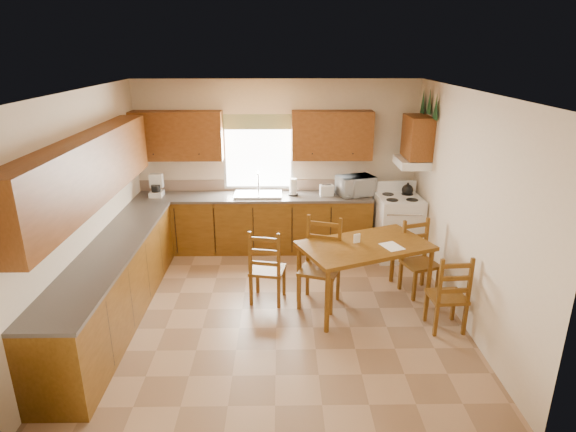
{
  "coord_description": "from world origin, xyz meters",
  "views": [
    {
      "loc": [
        0.07,
        -5.39,
        3.15
      ],
      "look_at": [
        0.15,
        0.3,
        1.15
      ],
      "focal_mm": 30.0,
      "sensor_mm": 36.0,
      "label": 1
    }
  ],
  "objects_px": {
    "dining_table": "(363,275)",
    "chair_near_left": "(268,265)",
    "chair_near_right": "(447,291)",
    "microwave": "(356,186)",
    "chair_far_left": "(319,264)",
    "stove": "(397,228)",
    "chair_far_right": "(421,259)"
  },
  "relations": [
    {
      "from": "chair_near_left",
      "to": "chair_far_left",
      "type": "relative_size",
      "value": 0.89
    },
    {
      "from": "chair_near_left",
      "to": "chair_near_right",
      "type": "height_order",
      "value": "chair_near_left"
    },
    {
      "from": "stove",
      "to": "chair_near_right",
      "type": "bearing_deg",
      "value": -89.92
    },
    {
      "from": "dining_table",
      "to": "chair_far_right",
      "type": "xyz_separation_m",
      "value": [
        0.81,
        0.29,
        0.08
      ]
    },
    {
      "from": "stove",
      "to": "dining_table",
      "type": "relative_size",
      "value": 0.62
    },
    {
      "from": "microwave",
      "to": "dining_table",
      "type": "bearing_deg",
      "value": -114.14
    },
    {
      "from": "stove",
      "to": "chair_far_left",
      "type": "height_order",
      "value": "chair_far_left"
    },
    {
      "from": "chair_near_right",
      "to": "stove",
      "type": "bearing_deg",
      "value": -90.77
    },
    {
      "from": "stove",
      "to": "dining_table",
      "type": "xyz_separation_m",
      "value": [
        -0.77,
        -1.49,
        -0.06
      ]
    },
    {
      "from": "dining_table",
      "to": "chair_far_left",
      "type": "relative_size",
      "value": 1.39
    },
    {
      "from": "chair_far_left",
      "to": "chair_far_right",
      "type": "relative_size",
      "value": 1.14
    },
    {
      "from": "chair_near_left",
      "to": "chair_near_right",
      "type": "distance_m",
      "value": 2.22
    },
    {
      "from": "dining_table",
      "to": "chair_far_left",
      "type": "xyz_separation_m",
      "value": [
        -0.56,
        0.0,
        0.14
      ]
    },
    {
      "from": "stove",
      "to": "dining_table",
      "type": "height_order",
      "value": "stove"
    },
    {
      "from": "chair_near_left",
      "to": "chair_far_left",
      "type": "bearing_deg",
      "value": -179.14
    },
    {
      "from": "chair_far_right",
      "to": "microwave",
      "type": "bearing_deg",
      "value": 94.73
    },
    {
      "from": "stove",
      "to": "chair_near_left",
      "type": "height_order",
      "value": "chair_near_left"
    },
    {
      "from": "microwave",
      "to": "chair_near_right",
      "type": "relative_size",
      "value": 0.54
    },
    {
      "from": "dining_table",
      "to": "chair_near_left",
      "type": "distance_m",
      "value": 1.23
    },
    {
      "from": "stove",
      "to": "chair_near_left",
      "type": "xyz_separation_m",
      "value": [
        -1.99,
        -1.36,
        0.02
      ]
    },
    {
      "from": "chair_near_right",
      "to": "microwave",
      "type": "bearing_deg",
      "value": -76.71
    },
    {
      "from": "dining_table",
      "to": "chair_near_left",
      "type": "bearing_deg",
      "value": 151.44
    },
    {
      "from": "chair_far_left",
      "to": "chair_near_left",
      "type": "bearing_deg",
      "value": -171.78
    },
    {
      "from": "stove",
      "to": "chair_near_left",
      "type": "bearing_deg",
      "value": -148.59
    },
    {
      "from": "chair_far_left",
      "to": "stove",
      "type": "bearing_deg",
      "value": 67.13
    },
    {
      "from": "chair_near_left",
      "to": "chair_far_left",
      "type": "height_order",
      "value": "chair_far_left"
    },
    {
      "from": "chair_near_right",
      "to": "chair_far_right",
      "type": "distance_m",
      "value": 0.87
    },
    {
      "from": "stove",
      "to": "chair_far_left",
      "type": "distance_m",
      "value": 2.0
    },
    {
      "from": "stove",
      "to": "chair_far_right",
      "type": "xyz_separation_m",
      "value": [
        0.03,
        -1.2,
        0.01
      ]
    },
    {
      "from": "dining_table",
      "to": "chair_near_left",
      "type": "height_order",
      "value": "chair_near_left"
    },
    {
      "from": "chair_near_left",
      "to": "chair_far_right",
      "type": "distance_m",
      "value": 2.04
    },
    {
      "from": "microwave",
      "to": "stove",
      "type": "bearing_deg",
      "value": -48.6
    }
  ]
}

